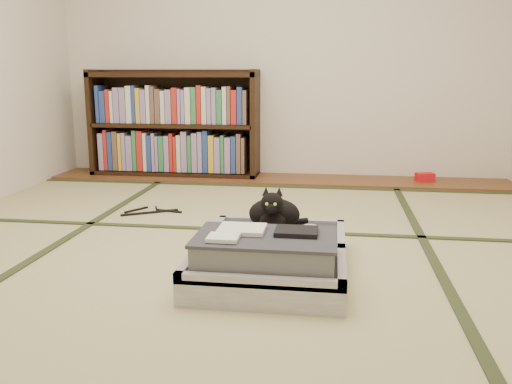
# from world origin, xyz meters

# --- Properties ---
(floor) EXTENTS (4.50, 4.50, 0.00)m
(floor) POSITION_xyz_m (0.00, 0.00, 0.00)
(floor) COLOR #C5BC83
(floor) RESTS_ON ground
(wood_strip) EXTENTS (4.00, 0.50, 0.02)m
(wood_strip) POSITION_xyz_m (0.00, 2.00, 0.01)
(wood_strip) COLOR brown
(wood_strip) RESTS_ON ground
(red_item) EXTENTS (0.17, 0.12, 0.07)m
(red_item) POSITION_xyz_m (1.27, 2.03, 0.06)
(red_item) COLOR red
(red_item) RESTS_ON wood_strip
(tatami_borders) EXTENTS (4.00, 4.50, 0.01)m
(tatami_borders) POSITION_xyz_m (0.00, 0.49, 0.00)
(tatami_borders) COLOR #2D381E
(tatami_borders) RESTS_ON ground
(bookcase) EXTENTS (1.51, 0.35, 0.97)m
(bookcase) POSITION_xyz_m (-0.94, 2.07, 0.45)
(bookcase) COLOR black
(bookcase) RESTS_ON wood_strip
(suitcase) EXTENTS (0.68, 0.91, 0.27)m
(suitcase) POSITION_xyz_m (0.21, -0.31, 0.09)
(suitcase) COLOR silver
(suitcase) RESTS_ON floor
(cat) EXTENTS (0.30, 0.31, 0.24)m
(cat) POSITION_xyz_m (0.20, -0.01, 0.22)
(cat) COLOR black
(cat) RESTS_ON suitcase
(cable_coil) EXTENTS (0.09, 0.09, 0.02)m
(cable_coil) POSITION_xyz_m (0.37, 0.03, 0.14)
(cable_coil) COLOR white
(cable_coil) RESTS_ON suitcase
(hanger) EXTENTS (0.38, 0.28, 0.01)m
(hanger) POSITION_xyz_m (-0.72, 0.74, 0.01)
(hanger) COLOR black
(hanger) RESTS_ON floor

